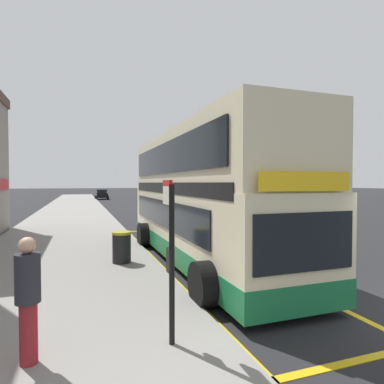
% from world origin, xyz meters
% --- Properties ---
extents(ground_plane, '(260.00, 260.00, 0.00)m').
position_xyz_m(ground_plane, '(0.00, 32.00, 0.00)').
color(ground_plane, black).
extents(pavement_near, '(6.00, 76.00, 0.14)m').
position_xyz_m(pavement_near, '(-7.00, 32.00, 0.07)').
color(pavement_near, gray).
rests_on(pavement_near, ground).
extents(double_decker_bus, '(3.22, 10.95, 4.40)m').
position_xyz_m(double_decker_bus, '(-2.46, 5.90, 2.06)').
color(double_decker_bus, beige).
rests_on(double_decker_bus, ground).
extents(bus_bay_markings, '(2.96, 14.15, 0.01)m').
position_xyz_m(bus_bay_markings, '(-2.52, 6.26, 0.01)').
color(bus_bay_markings, gold).
rests_on(bus_bay_markings, ground).
extents(bus_stop_sign, '(0.09, 0.51, 2.60)m').
position_xyz_m(bus_stop_sign, '(-5.00, 0.50, 1.68)').
color(bus_stop_sign, black).
rests_on(bus_stop_sign, pavement_near).
extents(parked_car_black_distant, '(2.09, 4.20, 1.62)m').
position_xyz_m(parked_car_black_distant, '(-3.08, 49.53, 0.80)').
color(parked_car_black_distant, black).
rests_on(parked_car_black_distant, ground).
extents(parked_car_teal_across, '(2.09, 4.20, 1.62)m').
position_xyz_m(parked_car_teal_across, '(2.55, 16.05, 0.80)').
color(parked_car_teal_across, '#196066').
rests_on(parked_car_teal_across, ground).
extents(parked_car_teal_kerbside, '(2.09, 4.20, 1.62)m').
position_xyz_m(parked_car_teal_kerbside, '(4.84, 23.38, 0.80)').
color(parked_car_teal_kerbside, '#196066').
rests_on(parked_car_teal_kerbside, ground).
extents(pedestrian_waiting_near_sign, '(0.34, 0.34, 1.79)m').
position_xyz_m(pedestrian_waiting_near_sign, '(-7.05, 0.56, 1.12)').
color(pedestrian_waiting_near_sign, maroon).
rests_on(pedestrian_waiting_near_sign, pavement_near).
extents(litter_bin, '(0.61, 0.61, 0.99)m').
position_xyz_m(litter_bin, '(-5.11, 5.95, 0.64)').
color(litter_bin, black).
rests_on(litter_bin, pavement_near).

